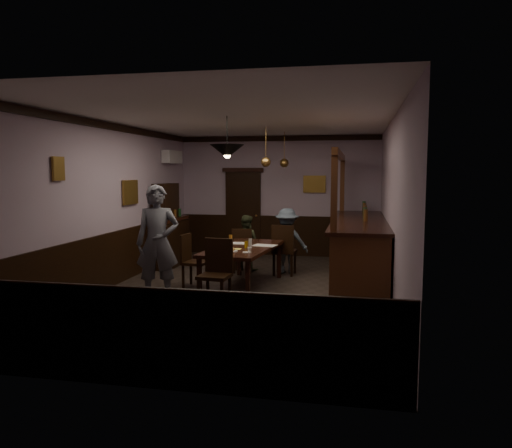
% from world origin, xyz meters
% --- Properties ---
extents(room, '(5.01, 8.01, 3.01)m').
position_xyz_m(room, '(0.00, 0.00, 1.50)').
color(room, '#2D2621').
rests_on(room, ground).
extents(dining_table, '(1.20, 2.28, 0.75)m').
position_xyz_m(dining_table, '(-0.07, 0.33, 0.69)').
color(dining_table, black).
rests_on(dining_table, ground).
extents(chair_far_left, '(0.45, 0.45, 0.94)m').
position_xyz_m(chair_far_left, '(-0.38, 1.64, 0.51)').
color(chair_far_left, black).
rests_on(chair_far_left, ground).
extents(chair_far_right, '(0.48, 0.48, 1.04)m').
position_xyz_m(chair_far_right, '(0.50, 1.55, 0.57)').
color(chair_far_right, black).
rests_on(chair_far_right, ground).
extents(chair_near, '(0.49, 0.49, 1.06)m').
position_xyz_m(chair_near, '(-0.20, -0.97, 0.58)').
color(chair_near, black).
rests_on(chair_near, ground).
extents(chair_side, '(0.46, 0.46, 0.97)m').
position_xyz_m(chair_side, '(-1.01, 0.22, 0.53)').
color(chair_side, black).
rests_on(chair_side, ground).
extents(person_standing, '(0.79, 0.62, 1.90)m').
position_xyz_m(person_standing, '(-1.23, -0.81, 0.95)').
color(person_standing, slate).
rests_on(person_standing, ground).
extents(person_seated_left, '(0.69, 0.60, 1.19)m').
position_xyz_m(person_seated_left, '(-0.37, 1.92, 0.59)').
color(person_seated_left, '#3A4227').
rests_on(person_seated_left, ground).
extents(person_seated_right, '(0.88, 0.52, 1.35)m').
position_xyz_m(person_seated_right, '(0.52, 1.83, 0.67)').
color(person_seated_right, '#4D5C6E').
rests_on(person_seated_right, ground).
extents(newspaper_left, '(0.43, 0.32, 0.01)m').
position_xyz_m(newspaper_left, '(-0.31, 0.74, 0.75)').
color(newspaper_left, silver).
rests_on(newspaper_left, dining_table).
extents(newspaper_right, '(0.47, 0.38, 0.01)m').
position_xyz_m(newspaper_right, '(0.29, 0.56, 0.75)').
color(newspaper_right, silver).
rests_on(newspaper_right, dining_table).
extents(napkin, '(0.16, 0.16, 0.00)m').
position_xyz_m(napkin, '(-0.12, 0.06, 0.75)').
color(napkin, '#F7E95B').
rests_on(napkin, dining_table).
extents(saucer, '(0.15, 0.15, 0.01)m').
position_xyz_m(saucer, '(0.14, -0.28, 0.76)').
color(saucer, white).
rests_on(saucer, dining_table).
extents(coffee_cup, '(0.09, 0.09, 0.07)m').
position_xyz_m(coffee_cup, '(0.18, -0.27, 0.80)').
color(coffee_cup, white).
rests_on(coffee_cup, saucer).
extents(pastry_plate, '(0.22, 0.22, 0.01)m').
position_xyz_m(pastry_plate, '(-0.15, -0.22, 0.76)').
color(pastry_plate, white).
rests_on(pastry_plate, dining_table).
extents(pastry_ring_a, '(0.13, 0.13, 0.04)m').
position_xyz_m(pastry_ring_a, '(-0.20, -0.17, 0.79)').
color(pastry_ring_a, '#C68C47').
rests_on(pastry_ring_a, pastry_plate).
extents(pastry_ring_b, '(0.13, 0.13, 0.04)m').
position_xyz_m(pastry_ring_b, '(-0.16, -0.19, 0.79)').
color(pastry_ring_b, '#C68C47').
rests_on(pastry_ring_b, pastry_plate).
extents(soda_can, '(0.07, 0.07, 0.12)m').
position_xyz_m(soda_can, '(0.01, 0.24, 0.81)').
color(soda_can, yellow).
rests_on(soda_can, dining_table).
extents(beer_glass, '(0.06, 0.06, 0.20)m').
position_xyz_m(beer_glass, '(-0.32, 0.43, 0.85)').
color(beer_glass, '#BF721E').
rests_on(beer_glass, dining_table).
extents(water_glass, '(0.06, 0.06, 0.15)m').
position_xyz_m(water_glass, '(0.06, 0.36, 0.82)').
color(water_glass, silver).
rests_on(water_glass, dining_table).
extents(pepper_mill, '(0.04, 0.04, 0.14)m').
position_xyz_m(pepper_mill, '(-0.53, -0.34, 0.82)').
color(pepper_mill, black).
rests_on(pepper_mill, dining_table).
extents(sideboard, '(0.50, 1.39, 1.84)m').
position_xyz_m(sideboard, '(-2.21, 2.13, 0.74)').
color(sideboard, black).
rests_on(sideboard, ground).
extents(bar_counter, '(1.03, 4.42, 2.48)m').
position_xyz_m(bar_counter, '(1.99, 1.43, 0.62)').
color(bar_counter, '#4E2A15').
rests_on(bar_counter, ground).
extents(door_back, '(0.90, 0.06, 2.10)m').
position_xyz_m(door_back, '(-0.90, 3.95, 1.05)').
color(door_back, black).
rests_on(door_back, ground).
extents(ac_unit, '(0.20, 0.85, 0.30)m').
position_xyz_m(ac_unit, '(-2.38, 2.90, 2.45)').
color(ac_unit, white).
rests_on(ac_unit, ground).
extents(picture_left_small, '(0.04, 0.28, 0.36)m').
position_xyz_m(picture_left_small, '(-2.46, -1.60, 2.15)').
color(picture_left_small, olive).
rests_on(picture_left_small, ground).
extents(picture_left_large, '(0.04, 0.62, 0.48)m').
position_xyz_m(picture_left_large, '(-2.46, 0.80, 1.70)').
color(picture_left_large, olive).
rests_on(picture_left_large, ground).
extents(picture_back, '(0.55, 0.04, 0.42)m').
position_xyz_m(picture_back, '(0.90, 3.96, 1.80)').
color(picture_back, olive).
rests_on(picture_back, ground).
extents(pendant_iron, '(0.56, 0.56, 0.68)m').
position_xyz_m(pendant_iron, '(-0.15, -0.46, 2.43)').
color(pendant_iron, black).
rests_on(pendant_iron, ground).
extents(pendant_brass_mid, '(0.20, 0.20, 0.81)m').
position_xyz_m(pendant_brass_mid, '(0.10, 1.68, 2.30)').
color(pendant_brass_mid, '#BF8C3F').
rests_on(pendant_brass_mid, ground).
extents(pendant_brass_far, '(0.20, 0.20, 0.81)m').
position_xyz_m(pendant_brass_far, '(0.30, 2.90, 2.30)').
color(pendant_brass_far, '#BF8C3F').
rests_on(pendant_brass_far, ground).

